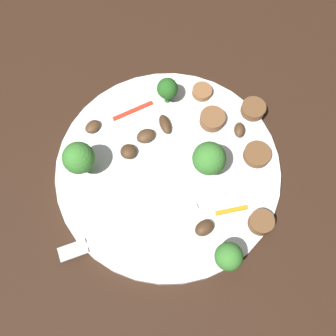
% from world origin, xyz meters
% --- Properties ---
extents(ground_plane, '(1.40, 1.40, 0.00)m').
position_xyz_m(ground_plane, '(0.00, 0.00, 0.00)').
color(ground_plane, black).
extents(plate, '(0.30, 0.30, 0.01)m').
position_xyz_m(plate, '(0.00, 0.00, 0.01)').
color(plate, white).
rests_on(plate, ground_plane).
extents(fork, '(0.17, 0.08, 0.00)m').
position_xyz_m(fork, '(0.05, 0.09, 0.01)').
color(fork, silver).
rests_on(fork, plate).
extents(broccoli_floret_0, '(0.04, 0.04, 0.06)m').
position_xyz_m(broccoli_floret_0, '(-0.05, -0.00, 0.05)').
color(broccoli_floret_0, '#408630').
rests_on(broccoli_floret_0, plate).
extents(broccoli_floret_1, '(0.03, 0.03, 0.05)m').
position_xyz_m(broccoli_floret_1, '(-0.08, 0.12, 0.04)').
color(broccoli_floret_1, '#408630').
rests_on(broccoli_floret_1, plate).
extents(broccoli_floret_2, '(0.04, 0.04, 0.06)m').
position_xyz_m(broccoli_floret_2, '(0.11, 0.01, 0.05)').
color(broccoli_floret_2, '#408630').
rests_on(broccoli_floret_2, plate).
extents(broccoli_floret_3, '(0.03, 0.03, 0.04)m').
position_xyz_m(broccoli_floret_3, '(0.01, -0.10, 0.04)').
color(broccoli_floret_3, '#296420').
rests_on(broccoli_floret_3, plate).
extents(sausage_slice_0, '(0.04, 0.04, 0.01)m').
position_xyz_m(sausage_slice_0, '(-0.04, -0.12, 0.02)').
color(sausage_slice_0, brown).
rests_on(sausage_slice_0, plate).
extents(sausage_slice_1, '(0.04, 0.04, 0.02)m').
position_xyz_m(sausage_slice_1, '(-0.12, 0.07, 0.02)').
color(sausage_slice_1, brown).
rests_on(sausage_slice_1, plate).
extents(sausage_slice_2, '(0.05, 0.05, 0.01)m').
position_xyz_m(sausage_slice_2, '(-0.12, -0.03, 0.02)').
color(sausage_slice_2, brown).
rests_on(sausage_slice_2, plate).
extents(sausage_slice_3, '(0.05, 0.05, 0.01)m').
position_xyz_m(sausage_slice_3, '(-0.06, -0.07, 0.02)').
color(sausage_slice_3, brown).
rests_on(sausage_slice_3, plate).
extents(sausage_slice_4, '(0.04, 0.04, 0.01)m').
position_xyz_m(sausage_slice_4, '(-0.11, -0.09, 0.02)').
color(sausage_slice_4, brown).
rests_on(sausage_slice_4, plate).
extents(mushroom_0, '(0.03, 0.03, 0.01)m').
position_xyz_m(mushroom_0, '(-0.05, 0.08, 0.02)').
color(mushroom_0, '#422B19').
rests_on(mushroom_0, plate).
extents(mushroom_1, '(0.02, 0.02, 0.01)m').
position_xyz_m(mushroom_1, '(0.05, -0.02, 0.02)').
color(mushroom_1, '#422B19').
rests_on(mushroom_1, plate).
extents(mushroom_2, '(0.01, 0.02, 0.01)m').
position_xyz_m(mushroom_2, '(-0.09, -0.06, 0.02)').
color(mushroom_2, '#4C331E').
rests_on(mushroom_2, plate).
extents(mushroom_3, '(0.02, 0.03, 0.01)m').
position_xyz_m(mushroom_3, '(0.01, -0.06, 0.02)').
color(mushroom_3, '#422B19').
rests_on(mushroom_3, plate).
extents(mushroom_4, '(0.03, 0.03, 0.01)m').
position_xyz_m(mushroom_4, '(0.03, -0.04, 0.02)').
color(mushroom_4, '#4C331E').
rests_on(mushroom_4, plate).
extents(mushroom_5, '(0.03, 0.03, 0.01)m').
position_xyz_m(mushroom_5, '(0.11, -0.05, 0.02)').
color(mushroom_5, '#4C331E').
rests_on(mushroom_5, plate).
extents(pepper_strip_0, '(0.04, 0.02, 0.00)m').
position_xyz_m(pepper_strip_0, '(-0.08, 0.05, 0.02)').
color(pepper_strip_0, orange).
rests_on(pepper_strip_0, plate).
extents(pepper_strip_2, '(0.05, 0.03, 0.00)m').
position_xyz_m(pepper_strip_2, '(0.05, -0.08, 0.01)').
color(pepper_strip_2, red).
rests_on(pepper_strip_2, plate).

